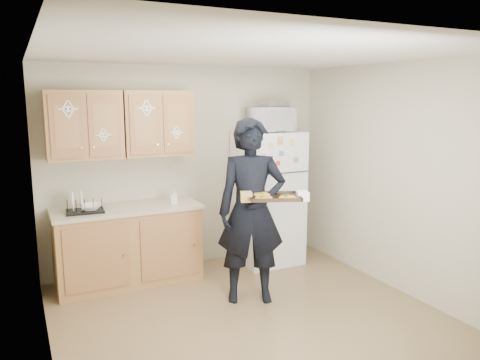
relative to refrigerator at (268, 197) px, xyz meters
name	(u,v)px	position (x,y,z in m)	size (l,w,h in m)	color
floor	(253,321)	(-0.95, -1.43, -0.85)	(3.60, 3.60, 0.00)	brown
ceiling	(255,53)	(-0.95, -1.43, 1.65)	(3.60, 3.60, 0.00)	silver
wall_back	(188,168)	(-0.95, 0.37, 0.40)	(3.60, 0.04, 2.50)	#B2AB90
wall_front	(399,251)	(-0.95, -3.23, 0.40)	(3.60, 0.04, 2.50)	#B2AB90
wall_left	(42,215)	(-2.75, -1.43, 0.40)	(0.04, 3.60, 2.50)	#B2AB90
wall_right	(401,179)	(0.85, -1.43, 0.40)	(0.04, 3.60, 2.50)	#B2AB90
refrigerator	(268,197)	(0.00, 0.00, 0.00)	(0.75, 0.70, 1.70)	white
base_cabinet	(129,247)	(-1.80, 0.05, -0.42)	(1.60, 0.60, 0.86)	olive
countertop	(127,209)	(-1.80, 0.05, 0.03)	(1.64, 0.64, 0.04)	#BBB090
upper_cab_left	(84,125)	(-2.20, 0.18, 0.98)	(0.80, 0.33, 0.75)	olive
upper_cab_right	(157,123)	(-1.38, 0.18, 0.98)	(0.80, 0.33, 0.75)	olive
cereal_box	(291,239)	(0.52, 0.24, -0.69)	(0.20, 0.07, 0.32)	#ECC753
person	(251,211)	(-0.74, -0.97, 0.11)	(0.70, 0.46, 1.92)	black
baking_tray	(275,197)	(-0.63, -1.25, 0.30)	(0.50, 0.37, 0.04)	black
pizza_front_left	(264,197)	(-0.77, -1.29, 0.32)	(0.17, 0.17, 0.02)	orange
pizza_front_right	(288,197)	(-0.55, -1.37, 0.32)	(0.17, 0.17, 0.02)	orange
pizza_back_left	(262,194)	(-0.71, -1.13, 0.32)	(0.17, 0.17, 0.02)	orange
microwave	(271,119)	(0.00, -0.05, 1.00)	(0.55, 0.37, 0.30)	white
foil_pan	(274,104)	(0.06, -0.02, 1.19)	(0.33, 0.23, 0.07)	#B7B9BF
dish_rack	(85,205)	(-2.26, 0.01, 0.13)	(0.39, 0.29, 0.16)	black
bowl	(91,207)	(-2.20, 0.01, 0.10)	(0.24, 0.24, 0.06)	white
soap_bottle	(174,196)	(-1.26, -0.01, 0.13)	(0.08, 0.08, 0.17)	white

